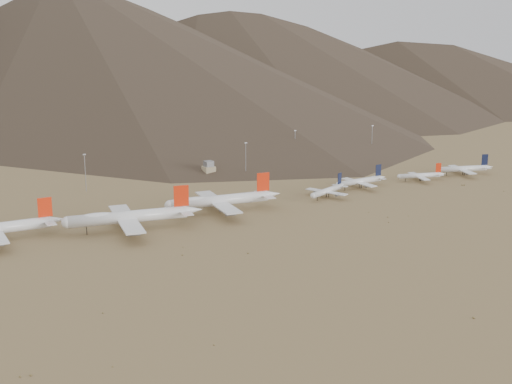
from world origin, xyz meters
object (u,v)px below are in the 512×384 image
narrowbody_a (328,190)px  control_tower (209,170)px  widebody_centre (129,217)px  narrowbody_b (361,181)px  widebody_east (220,200)px

narrowbody_a → control_tower: 101.81m
widebody_centre → control_tower: widebody_centre is taller
narrowbody_a → control_tower: (-37.71, 94.56, 0.92)m
narrowbody_b → control_tower: size_ratio=3.70×
widebody_centre → widebody_east: (60.84, 6.83, -0.39)m
narrowbody_b → widebody_centre: bearing=-177.1°
widebody_east → widebody_centre: bearing=-164.8°
widebody_east → narrowbody_b: 113.75m
widebody_centre → widebody_east: widebody_centre is taller
narrowbody_b → control_tower: 112.52m
widebody_centre → narrowbody_a: widebody_centre is taller
widebody_east → narrowbody_a: 78.67m
narrowbody_a → narrowbody_b: narrowbody_b is taller
widebody_centre → narrowbody_a: 139.45m
widebody_east → narrowbody_a: (78.52, -3.63, -3.22)m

